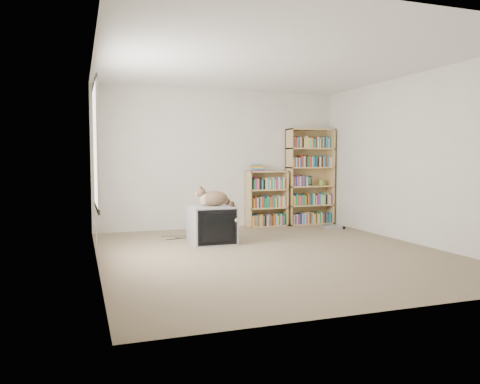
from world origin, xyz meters
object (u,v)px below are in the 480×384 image
object	(u,v)px
crt_tv	(212,225)
bookcase_short	(266,201)
cat	(217,200)
dvd_player	(332,227)
bookcase_tall	(310,179)

from	to	relation	value
crt_tv	bookcase_short	bearing A→B (deg)	42.99
crt_tv	bookcase_short	size ratio (longest dim) A/B	0.62
cat	dvd_player	world-z (taller)	cat
cat	bookcase_short	distance (m)	1.94
bookcase_tall	bookcase_short	distance (m)	0.97
crt_tv	cat	xyz separation A→B (m)	(0.09, 0.01, 0.36)
bookcase_tall	dvd_player	xyz separation A→B (m)	(0.08, -0.73, -0.83)
bookcase_short	cat	bearing A→B (deg)	-134.48
cat	bookcase_tall	distance (m)	2.65
bookcase_tall	bookcase_short	xyz separation A→B (m)	(-0.89, -0.00, -0.39)
crt_tv	bookcase_tall	xyz separation A→B (m)	(2.34, 1.39, 0.59)
bookcase_tall	bookcase_short	world-z (taller)	bookcase_tall
crt_tv	cat	world-z (taller)	cat
bookcase_tall	cat	bearing A→B (deg)	-148.43
bookcase_tall	dvd_player	distance (m)	1.11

